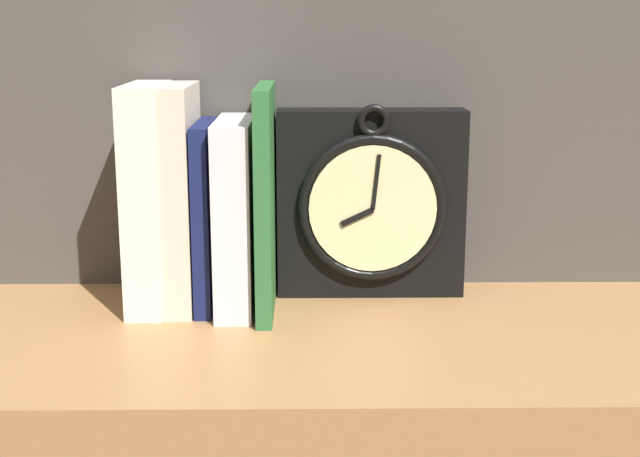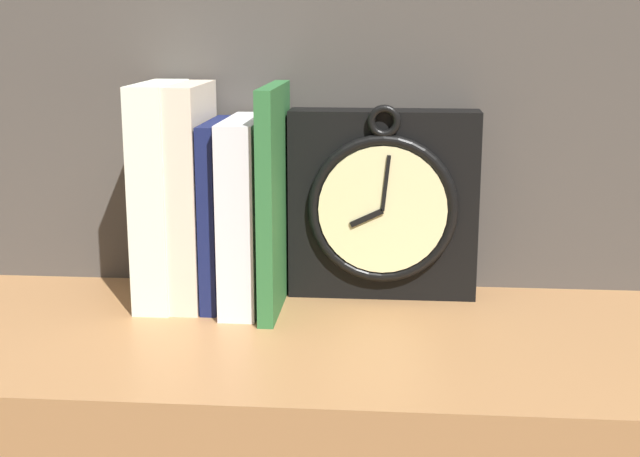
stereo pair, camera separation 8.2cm
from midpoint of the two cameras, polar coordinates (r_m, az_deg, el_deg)
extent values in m
cube|color=black|center=(0.99, 6.43, 1.56)|extent=(0.21, 0.05, 0.21)
torus|color=black|center=(0.96, 6.47, 1.20)|extent=(0.16, 0.01, 0.16)
cylinder|color=beige|center=(0.96, 6.48, 1.16)|extent=(0.14, 0.01, 0.14)
cube|color=black|center=(0.96, 5.46, 0.65)|extent=(0.04, 0.00, 0.02)
cube|color=black|center=(0.95, 6.72, 2.87)|extent=(0.01, 0.00, 0.06)
torus|color=black|center=(0.95, 6.62, 6.81)|extent=(0.04, 0.01, 0.04)
cube|color=white|center=(0.97, -7.76, 2.20)|extent=(0.04, 0.13, 0.24)
cube|color=beige|center=(0.97, -5.73, 2.17)|extent=(0.03, 0.13, 0.24)
cube|color=#141B49|center=(0.97, -4.20, 1.02)|extent=(0.02, 0.13, 0.20)
cube|color=silver|center=(0.96, -2.35, 0.99)|extent=(0.04, 0.14, 0.20)
cube|color=#2C6934|center=(0.94, -0.46, 1.93)|extent=(0.02, 0.16, 0.24)
camera|label=1|loc=(0.04, -87.25, 0.65)|focal=50.00mm
camera|label=2|loc=(0.04, 92.75, -0.65)|focal=50.00mm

